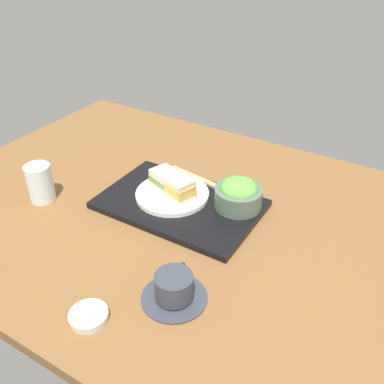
{
  "coord_description": "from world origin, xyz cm",
  "views": [
    {
      "loc": [
        -51.4,
        76.7,
        66.67
      ],
      "look_at": [
        -3.01,
        -3.21,
        5.0
      ],
      "focal_mm": 40.12,
      "sensor_mm": 36.0,
      "label": 1
    }
  ],
  "objects": [
    {
      "name": "coffee_cup",
      "position": [
        -16.46,
        25.98,
        2.69
      ],
      "size": [
        13.69,
        13.69,
        6.17
      ],
      "color": "#333842",
      "rests_on": "ground_plane"
    },
    {
      "name": "sandwich_near",
      "position": [
        0.02,
        -1.92,
        5.83
      ],
      "size": [
        8.55,
        7.81,
        5.69
      ],
      "color": "beige",
      "rests_on": "sandwich_plate"
    },
    {
      "name": "serving_tray",
      "position": [
        -0.4,
        -1.83,
        0.86
      ],
      "size": [
        41.81,
        26.74,
        1.72
      ],
      "primitive_type": "cube",
      "color": "black",
      "rests_on": "ground_plane"
    },
    {
      "name": "salad_bowl",
      "position": [
        -14.12,
        -8.01,
        5.42
      ],
      "size": [
        12.38,
        12.38,
        8.04
      ],
      "color": "#4C6051",
      "rests_on": "serving_tray"
    },
    {
      "name": "sandwich_plate",
      "position": [
        3.06,
        -2.94,
        2.35
      ],
      "size": [
        19.81,
        19.81,
        1.27
      ],
      "primitive_type": "cylinder",
      "color": "white",
      "rests_on": "serving_tray"
    },
    {
      "name": "sandwich_far",
      "position": [
        6.1,
        -3.96,
        5.63
      ],
      "size": [
        8.49,
        7.73,
        5.28
      ],
      "color": "beige",
      "rests_on": "sandwich_plate"
    },
    {
      "name": "drinking_glass",
      "position": [
        34.1,
        14.48,
        5.22
      ],
      "size": [
        6.89,
        6.89,
        10.44
      ],
      "primitive_type": "cylinder",
      "color": "silver",
      "rests_on": "ground_plane"
    },
    {
      "name": "chopsticks_pair",
      "position": [
        0.25,
        -13.67,
        2.07
      ],
      "size": [
        22.76,
        4.86,
        0.7
      ],
      "color": "tan",
      "rests_on": "serving_tray"
    },
    {
      "name": "ground_plane",
      "position": [
        0.0,
        0.0,
        -1.5
      ],
      "size": [
        140.0,
        100.0,
        3.0
      ],
      "primitive_type": "cube",
      "color": "brown"
    },
    {
      "name": "small_sauce_dish",
      "position": [
        -5.19,
        39.11,
        0.78
      ],
      "size": [
        7.73,
        7.73,
        1.56
      ],
      "primitive_type": "cylinder",
      "color": "beige",
      "rests_on": "ground_plane"
    }
  ]
}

